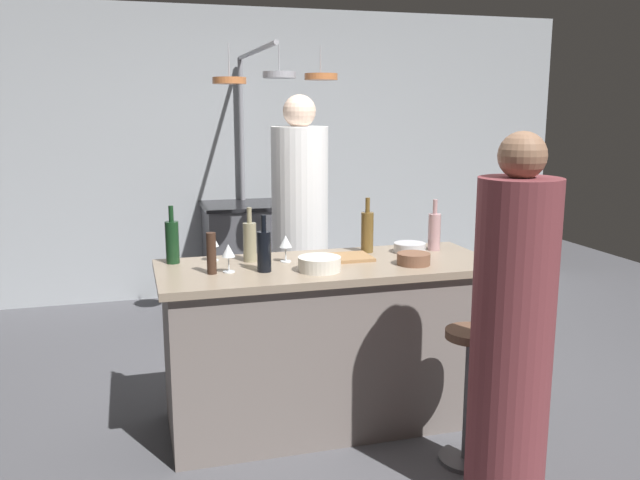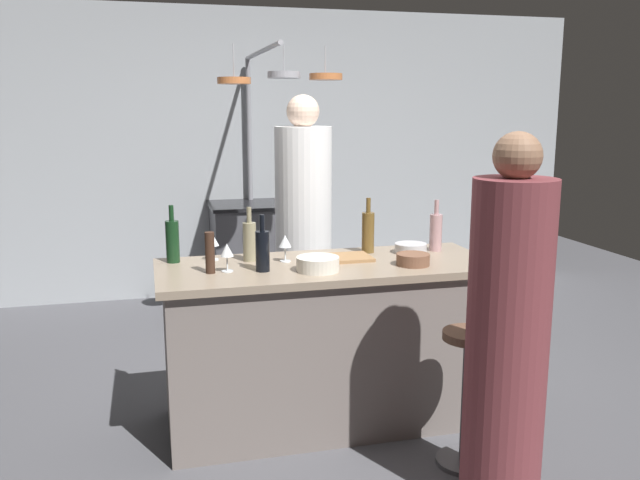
% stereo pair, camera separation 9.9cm
% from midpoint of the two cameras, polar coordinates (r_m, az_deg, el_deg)
% --- Properties ---
extents(ground_plane, '(9.00, 9.00, 0.00)m').
position_cam_midpoint_polar(ground_plane, '(3.87, -0.12, -15.10)').
color(ground_plane, '#4C4C51').
extents(back_wall, '(6.40, 0.16, 2.60)m').
position_cam_midpoint_polar(back_wall, '(6.27, -7.36, 7.31)').
color(back_wall, '#9EA3A8').
rests_on(back_wall, ground_plane).
extents(kitchen_island, '(1.80, 0.72, 0.90)m').
position_cam_midpoint_polar(kitchen_island, '(3.69, -0.12, -8.80)').
color(kitchen_island, slate).
rests_on(kitchen_island, ground_plane).
extents(stove_range, '(0.80, 0.64, 0.89)m').
position_cam_midpoint_polar(stove_range, '(6.00, -6.57, -1.08)').
color(stove_range, '#47474C').
rests_on(stove_range, ground_plane).
extents(chef, '(0.38, 0.38, 1.80)m').
position_cam_midpoint_polar(chef, '(4.54, -2.33, 0.04)').
color(chef, white).
rests_on(chef, ground_plane).
extents(bar_stool_right, '(0.28, 0.28, 0.68)m').
position_cam_midpoint_polar(bar_stool_right, '(3.38, 11.86, -12.45)').
color(bar_stool_right, '#4C4C51').
rests_on(bar_stool_right, ground_plane).
extents(guest_right, '(0.34, 0.34, 1.63)m').
position_cam_midpoint_polar(guest_right, '(2.95, 15.13, -8.23)').
color(guest_right, brown).
rests_on(guest_right, ground_plane).
extents(overhead_pot_rack, '(0.88, 1.52, 2.17)m').
position_cam_midpoint_polar(overhead_pot_rack, '(5.28, -5.55, 10.94)').
color(overhead_pot_rack, gray).
rests_on(overhead_pot_rack, ground_plane).
extents(potted_plant, '(0.36, 0.36, 0.52)m').
position_cam_midpoint_polar(potted_plant, '(5.70, 11.66, -3.45)').
color(potted_plant, brown).
rests_on(potted_plant, ground_plane).
extents(cutting_board, '(0.32, 0.22, 0.02)m').
position_cam_midpoint_polar(cutting_board, '(3.66, 1.10, -1.53)').
color(cutting_board, '#997047').
rests_on(cutting_board, kitchen_island).
extents(pepper_mill, '(0.05, 0.05, 0.21)m').
position_cam_midpoint_polar(pepper_mill, '(3.38, -10.10, -1.14)').
color(pepper_mill, '#382319').
rests_on(pepper_mill, kitchen_island).
extents(wine_bottle_amber, '(0.07, 0.07, 0.32)m').
position_cam_midpoint_polar(wine_bottle_amber, '(3.83, 3.32, 0.76)').
color(wine_bottle_amber, brown).
rests_on(wine_bottle_amber, kitchen_island).
extents(wine_bottle_dark, '(0.07, 0.07, 0.29)m').
position_cam_midpoint_polar(wine_bottle_dark, '(3.39, -5.64, -0.88)').
color(wine_bottle_dark, black).
rests_on(wine_bottle_dark, kitchen_island).
extents(wine_bottle_red, '(0.07, 0.07, 0.31)m').
position_cam_midpoint_polar(wine_bottle_red, '(3.65, -13.28, -0.10)').
color(wine_bottle_red, '#143319').
rests_on(wine_bottle_red, kitchen_island).
extents(wine_bottle_rose, '(0.07, 0.07, 0.30)m').
position_cam_midpoint_polar(wine_bottle_rose, '(3.93, 9.04, 0.78)').
color(wine_bottle_rose, '#B78C8E').
rests_on(wine_bottle_rose, kitchen_island).
extents(wine_bottle_white, '(0.07, 0.07, 0.30)m').
position_cam_midpoint_polar(wine_bottle_white, '(3.62, -6.81, -0.08)').
color(wine_bottle_white, gray).
rests_on(wine_bottle_white, kitchen_island).
extents(wine_glass_by_chef, '(0.07, 0.07, 0.15)m').
position_cam_midpoint_polar(wine_glass_by_chef, '(3.39, -8.67, -1.03)').
color(wine_glass_by_chef, silver).
rests_on(wine_glass_by_chef, kitchen_island).
extents(wine_glass_near_right_guest, '(0.07, 0.07, 0.15)m').
position_cam_midpoint_polar(wine_glass_near_right_guest, '(3.59, -3.75, -0.24)').
color(wine_glass_near_right_guest, silver).
rests_on(wine_glass_near_right_guest, kitchen_island).
extents(wine_glass_near_left_guest, '(0.07, 0.07, 0.15)m').
position_cam_midpoint_polar(wine_glass_near_left_guest, '(3.66, -9.93, -0.16)').
color(wine_glass_near_left_guest, silver).
rests_on(wine_glass_near_left_guest, kitchen_island).
extents(mixing_bowl_steel, '(0.18, 0.18, 0.06)m').
position_cam_midpoint_polar(mixing_bowl_steel, '(3.86, 6.95, -0.66)').
color(mixing_bowl_steel, '#B7B7BC').
rests_on(mixing_bowl_steel, kitchen_island).
extents(mixing_bowl_ceramic, '(0.22, 0.22, 0.07)m').
position_cam_midpoint_polar(mixing_bowl_ceramic, '(3.40, -0.88, -2.06)').
color(mixing_bowl_ceramic, silver).
rests_on(mixing_bowl_ceramic, kitchen_island).
extents(mixing_bowl_wooden, '(0.18, 0.18, 0.06)m').
position_cam_midpoint_polar(mixing_bowl_wooden, '(3.57, 7.21, -1.61)').
color(mixing_bowl_wooden, brown).
rests_on(mixing_bowl_wooden, kitchen_island).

